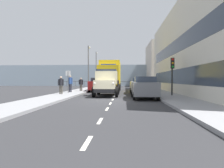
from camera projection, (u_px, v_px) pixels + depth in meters
name	position (u px, v px, depth m)	size (l,w,h in m)	color
ground_plane	(117.00, 92.00, 23.84)	(80.00, 80.00, 0.00)	#2D2D30
sidewalk_left	(157.00, 92.00, 23.55)	(2.60, 42.18, 0.15)	gray
sidewalk_right	(78.00, 92.00, 24.13)	(2.60, 42.18, 0.15)	gray
road_centreline_markings	(117.00, 93.00, 22.62)	(0.12, 36.82, 0.01)	silver
building_terrace	(206.00, 50.00, 21.11)	(6.79, 26.57, 9.16)	beige
building_far_block	(164.00, 65.00, 43.54)	(6.78, 10.90, 9.16)	beige
sea_horizon	(121.00, 75.00, 47.83)	(80.00, 0.80, 5.00)	#8C9EAD
seawall_railing	(120.00, 82.00, 44.27)	(28.08, 0.08, 1.20)	#4C5156
truck_vintage_cream	(107.00, 83.00, 18.37)	(2.17, 5.64, 2.43)	black
lorry_cargo_yellow	(110.00, 75.00, 26.17)	(2.58, 8.20, 3.87)	gold
car_grey_kerbside_near	(144.00, 87.00, 15.79)	(1.91, 4.13, 1.72)	slate
car_white_kerbside_1	(139.00, 85.00, 21.74)	(1.86, 4.42, 1.72)	white
car_red_oppositeside_0	(98.00, 84.00, 25.32)	(1.90, 4.47, 1.72)	#B21E1E
car_maroon_oppositeside_1	(103.00, 84.00, 31.36)	(1.90, 4.35, 1.72)	maroon
car_silver_oppositeside_2	(106.00, 83.00, 37.17)	(1.96, 4.69, 1.72)	#B7BABF
pedestrian_in_dark_coat	(61.00, 84.00, 18.98)	(0.53, 0.34, 1.66)	#4C473D
pedestrian_near_railing	(70.00, 82.00, 21.80)	(0.53, 0.34, 1.82)	black
pedestrian_couple_b	(81.00, 83.00, 24.23)	(0.53, 0.34, 1.58)	#4C473D
traffic_light_near	(172.00, 68.00, 17.27)	(0.28, 0.41, 3.20)	black
lamp_post_promenade	(89.00, 63.00, 30.59)	(0.32, 1.14, 6.48)	#59595B
lamp_post_far	(96.00, 66.00, 41.03)	(0.32, 1.14, 6.99)	#59595B
street_sign	(68.00, 78.00, 20.57)	(0.50, 0.07, 2.25)	#4C4C4C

